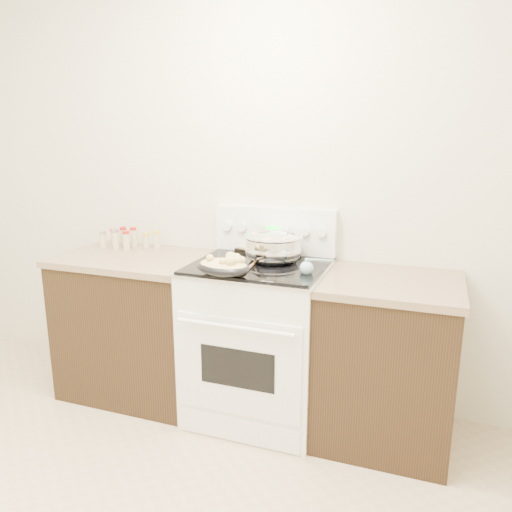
% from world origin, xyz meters
% --- Properties ---
extents(counter_left, '(0.93, 0.67, 0.92)m').
position_xyz_m(counter_left, '(-0.48, 1.43, 0.46)').
color(counter_left, black).
rests_on(counter_left, ground).
extents(counter_right, '(0.73, 0.67, 0.92)m').
position_xyz_m(counter_right, '(1.08, 1.43, 0.46)').
color(counter_right, black).
rests_on(counter_right, ground).
extents(kitchen_range, '(0.78, 0.73, 1.22)m').
position_xyz_m(kitchen_range, '(0.35, 1.42, 0.49)').
color(kitchen_range, white).
rests_on(kitchen_range, ground).
extents(mixing_bowl, '(0.42, 0.42, 0.20)m').
position_xyz_m(mixing_bowl, '(0.41, 1.50, 1.02)').
color(mixing_bowl, silver).
rests_on(mixing_bowl, kitchen_range).
extents(roasting_pan, '(0.34, 0.27, 0.12)m').
position_xyz_m(roasting_pan, '(0.26, 1.14, 0.99)').
color(roasting_pan, black).
rests_on(roasting_pan, kitchen_range).
extents(baking_sheet, '(0.45, 0.38, 0.06)m').
position_xyz_m(baking_sheet, '(0.33, 1.70, 0.96)').
color(baking_sheet, black).
rests_on(baking_sheet, kitchen_range).
extents(wooden_spoon, '(0.05, 0.27, 0.04)m').
position_xyz_m(wooden_spoon, '(0.33, 1.21, 0.95)').
color(wooden_spoon, tan).
rests_on(wooden_spoon, kitchen_range).
extents(blue_ladle, '(0.15, 0.24, 0.09)m').
position_xyz_m(blue_ladle, '(0.66, 1.33, 0.97)').
color(blue_ladle, '#7FB3BD').
rests_on(blue_ladle, kitchen_range).
extents(spice_jars, '(0.39, 0.15, 0.13)m').
position_xyz_m(spice_jars, '(-0.64, 1.59, 0.98)').
color(spice_jars, '#BFB28C').
rests_on(spice_jars, counter_left).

